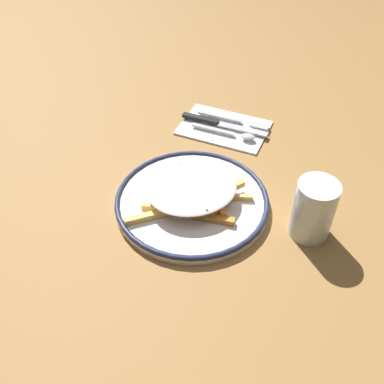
{
  "coord_description": "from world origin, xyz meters",
  "views": [
    {
      "loc": [
        0.57,
        0.26,
        0.62
      ],
      "look_at": [
        0.0,
        0.0,
        0.04
      ],
      "focal_mm": 41.98,
      "sensor_mm": 36.0,
      "label": 1
    }
  ],
  "objects": [
    {
      "name": "fries_heap",
      "position": [
        0.0,
        0.0,
        0.04
      ],
      "size": [
        0.23,
        0.23,
        0.04
      ],
      "color": "#EBB15C",
      "rests_on": "plate"
    },
    {
      "name": "ground_plane",
      "position": [
        0.0,
        0.0,
        0.0
      ],
      "size": [
        2.6,
        2.6,
        0.0
      ],
      "primitive_type": "plane",
      "color": "olive"
    },
    {
      "name": "knife",
      "position": [
        -0.27,
        -0.06,
        0.01
      ],
      "size": [
        0.02,
        0.21,
        0.01
      ],
      "color": "black",
      "rests_on": "napkin"
    },
    {
      "name": "plate",
      "position": [
        0.0,
        0.0,
        0.01
      ],
      "size": [
        0.3,
        0.3,
        0.02
      ],
      "color": "silver",
      "rests_on": "ground_plane"
    },
    {
      "name": "fork",
      "position": [
        -0.29,
        -0.02,
        0.01
      ],
      "size": [
        0.02,
        0.18,
        0.01
      ],
      "color": "silver",
      "rests_on": "napkin"
    },
    {
      "name": "water_glass",
      "position": [
        -0.03,
        0.22,
        0.06
      ],
      "size": [
        0.07,
        0.07,
        0.11
      ],
      "primitive_type": "cylinder",
      "color": "silver",
      "rests_on": "ground_plane"
    },
    {
      "name": "napkin",
      "position": [
        -0.27,
        -0.04,
        0.0
      ],
      "size": [
        0.14,
        0.2,
        0.01
      ],
      "primitive_type": "cube",
      "rotation": [
        0.0,
        0.0,
        0.02
      ],
      "color": "white",
      "rests_on": "ground_plane"
    },
    {
      "name": "spoon",
      "position": [
        -0.24,
        -0.0,
        0.01
      ],
      "size": [
        0.02,
        0.15,
        0.01
      ],
      "color": "silver",
      "rests_on": "napkin"
    }
  ]
}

